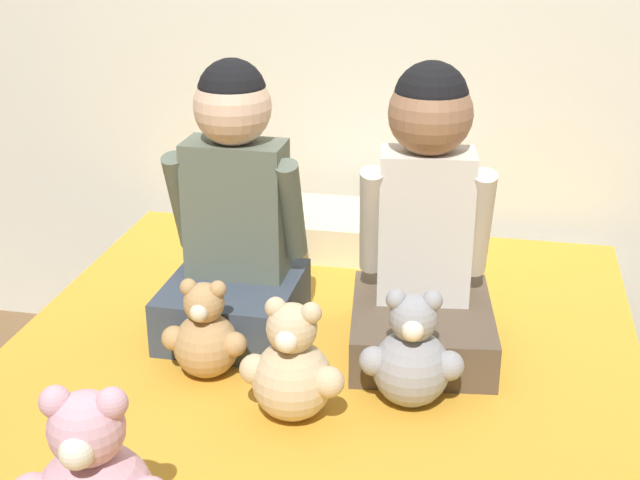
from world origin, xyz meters
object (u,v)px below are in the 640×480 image
teddy_bear_held_by_left_child (206,336)px  teddy_bear_between_children (294,369)px  child_on_left (234,219)px  teddy_bear_held_by_right_child (412,357)px  child_on_right (425,230)px  pillow_at_headboard (362,231)px  bed (305,480)px

teddy_bear_held_by_left_child → teddy_bear_between_children: bearing=-30.6°
child_on_left → teddy_bear_held_by_left_child: bearing=-89.5°
teddy_bear_held_by_left_child → teddy_bear_between_children: size_ratio=0.87×
teddy_bear_held_by_left_child → teddy_bear_held_by_right_child: size_ratio=0.89×
child_on_right → teddy_bear_held_by_right_child: bearing=-96.3°
teddy_bear_between_children → pillow_at_headboard: bearing=96.6°
teddy_bear_held_by_right_child → teddy_bear_between_children: 0.25m
child_on_right → teddy_bear_held_by_left_child: child_on_right is taller
child_on_right → teddy_bear_held_by_right_child: 0.32m
child_on_right → teddy_bear_between_children: (-0.22, -0.37, -0.18)m
bed → pillow_at_headboard: (0.00, 0.80, 0.30)m
bed → teddy_bear_held_by_right_child: teddy_bear_held_by_right_child is taller
teddy_bear_held_by_right_child → pillow_at_headboard: bearing=101.6°
child_on_left → bed: bearing=-48.2°
pillow_at_headboard → teddy_bear_held_by_right_child: bearing=-73.8°
teddy_bear_held_by_right_child → teddy_bear_between_children: bearing=-161.0°
child_on_left → teddy_bear_between_children: bearing=-57.4°
teddy_bear_between_children → bed: bearing=98.2°
child_on_left → teddy_bear_between_children: (0.23, -0.36, -0.17)m
bed → child_on_right: (0.23, 0.26, 0.54)m
teddy_bear_held_by_right_child → child_on_left: bearing=145.5°
pillow_at_headboard → teddy_bear_between_children: bearing=-89.8°
child_on_left → teddy_bear_held_by_right_child: (0.46, -0.26, -0.17)m
teddy_bear_held_by_left_child → pillow_at_headboard: (0.23, 0.78, -0.04)m
child_on_right → teddy_bear_held_by_left_child: (-0.45, -0.25, -0.19)m
teddy_bear_held_by_left_child → child_on_left: bearing=87.4°
child_on_right → teddy_bear_held_by_right_child: child_on_right is taller
teddy_bear_between_children → pillow_at_headboard: (-0.00, 0.90, -0.06)m
child_on_left → pillow_at_headboard: (0.23, 0.54, -0.23)m
child_on_right → teddy_bear_between_children: bearing=-128.6°
child_on_left → teddy_bear_held_by_left_child: child_on_left is taller
teddy_bear_held_by_left_child → teddy_bear_between_children: teddy_bear_between_children is taller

